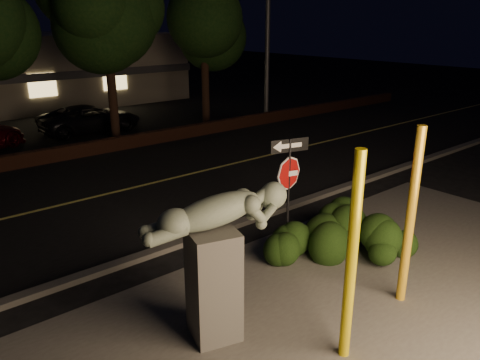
{
  "coord_description": "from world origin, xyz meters",
  "views": [
    {
      "loc": [
        -5.7,
        -5.16,
        4.77
      ],
      "look_at": [
        0.21,
        1.94,
        1.6
      ],
      "focal_mm": 35.0,
      "sensor_mm": 36.0,
      "label": 1
    }
  ],
  "objects_px": {
    "yellow_pole_right": "(410,218)",
    "signpost": "(289,174)",
    "yellow_pole_left": "(352,260)",
    "parked_car_dark": "(90,119)",
    "sculpture": "(216,250)"
  },
  "relations": [
    {
      "from": "yellow_pole_right",
      "to": "signpost",
      "type": "height_order",
      "value": "yellow_pole_right"
    },
    {
      "from": "yellow_pole_right",
      "to": "sculpture",
      "type": "height_order",
      "value": "yellow_pole_right"
    },
    {
      "from": "yellow_pole_left",
      "to": "signpost",
      "type": "bearing_deg",
      "value": 59.92
    },
    {
      "from": "yellow_pole_right",
      "to": "signpost",
      "type": "relative_size",
      "value": 1.26
    },
    {
      "from": "yellow_pole_left",
      "to": "parked_car_dark",
      "type": "bearing_deg",
      "value": 79.39
    },
    {
      "from": "yellow_pole_right",
      "to": "parked_car_dark",
      "type": "bearing_deg",
      "value": 85.98
    },
    {
      "from": "yellow_pole_left",
      "to": "parked_car_dark",
      "type": "height_order",
      "value": "yellow_pole_left"
    },
    {
      "from": "sculpture",
      "to": "parked_car_dark",
      "type": "height_order",
      "value": "sculpture"
    },
    {
      "from": "yellow_pole_right",
      "to": "yellow_pole_left",
      "type": "bearing_deg",
      "value": -171.85
    },
    {
      "from": "yellow_pole_right",
      "to": "signpost",
      "type": "xyz_separation_m",
      "value": [
        -0.31,
        2.58,
        0.2
      ]
    },
    {
      "from": "yellow_pole_right",
      "to": "signpost",
      "type": "distance_m",
      "value": 2.6
    },
    {
      "from": "yellow_pole_left",
      "to": "parked_car_dark",
      "type": "relative_size",
      "value": 0.73
    },
    {
      "from": "yellow_pole_right",
      "to": "parked_car_dark",
      "type": "height_order",
      "value": "yellow_pole_right"
    },
    {
      "from": "yellow_pole_left",
      "to": "yellow_pole_right",
      "type": "relative_size",
      "value": 1.0
    },
    {
      "from": "yellow_pole_right",
      "to": "parked_car_dark",
      "type": "relative_size",
      "value": 0.73
    }
  ]
}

